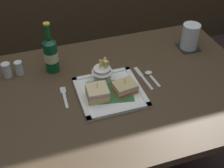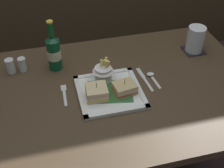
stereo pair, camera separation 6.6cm
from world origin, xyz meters
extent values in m
cube|color=#413121|center=(0.00, 0.00, 0.71)|extent=(1.27, 0.84, 0.04)
cylinder|color=#442F17|center=(0.56, 0.34, 0.35)|extent=(0.08, 0.08, 0.69)
cube|color=white|center=(-0.03, -0.02, 0.74)|extent=(0.27, 0.27, 0.01)
cube|color=#336A36|center=(-0.03, -0.02, 0.74)|extent=(0.22, 0.18, 0.00)
cube|color=white|center=(-0.03, -0.15, 0.74)|extent=(0.27, 0.02, 0.01)
cube|color=white|center=(-0.03, 0.10, 0.74)|extent=(0.27, 0.02, 0.01)
cube|color=white|center=(-0.15, -0.02, 0.74)|extent=(0.02, 0.27, 0.01)
cube|color=white|center=(0.10, -0.02, 0.74)|extent=(0.02, 0.27, 0.01)
cube|color=#D8B18E|center=(-0.09, -0.04, 0.75)|extent=(0.09, 0.09, 0.01)
cube|color=#E1C149|center=(-0.09, -0.04, 0.76)|extent=(0.09, 0.09, 0.01)
cube|color=#D7BD86|center=(-0.09, -0.04, 0.77)|extent=(0.09, 0.09, 0.01)
cube|color=#DC9C91|center=(-0.09, -0.04, 0.78)|extent=(0.09, 0.09, 0.01)
cube|color=beige|center=(-0.09, -0.04, 0.79)|extent=(0.09, 0.09, 0.01)
cylinder|color=tan|center=(-0.09, -0.04, 0.78)|extent=(0.00, 0.00, 0.08)
cube|color=tan|center=(0.03, -0.04, 0.74)|extent=(0.10, 0.09, 0.01)
cube|color=#C0483A|center=(0.03, -0.04, 0.75)|extent=(0.10, 0.09, 0.01)
cube|color=tan|center=(0.03, -0.04, 0.76)|extent=(0.10, 0.09, 0.01)
cube|color=pink|center=(0.03, -0.04, 0.77)|extent=(0.10, 0.09, 0.01)
cube|color=tan|center=(0.03, -0.04, 0.78)|extent=(0.10, 0.09, 0.01)
cylinder|color=tan|center=(0.03, -0.04, 0.78)|extent=(0.00, 0.00, 0.07)
cylinder|color=white|center=(-0.03, 0.06, 0.77)|extent=(0.07, 0.07, 0.07)
cone|color=white|center=(-0.03, 0.06, 0.80)|extent=(0.09, 0.09, 0.03)
cube|color=#E3B753|center=(-0.02, 0.08, 0.81)|extent=(0.02, 0.02, 0.06)
cube|color=#DBBE5A|center=(-0.04, 0.07, 0.81)|extent=(0.02, 0.01, 0.07)
cube|color=#F2CA66|center=(-0.02, 0.06, 0.82)|extent=(0.02, 0.03, 0.08)
cube|color=#F0CD6B|center=(-0.02, 0.06, 0.80)|extent=(0.01, 0.02, 0.05)
cube|color=#E4C370|center=(-0.02, 0.06, 0.81)|extent=(0.01, 0.02, 0.07)
cube|color=#E2CF6B|center=(-0.02, 0.07, 0.80)|extent=(0.01, 0.02, 0.05)
cube|color=#E8DC7F|center=(-0.04, 0.06, 0.81)|extent=(0.01, 0.02, 0.07)
cube|color=#DEB25E|center=(-0.01, 0.07, 0.81)|extent=(0.01, 0.02, 0.06)
cube|color=#F3D17A|center=(-0.02, 0.08, 0.81)|extent=(0.03, 0.02, 0.07)
cylinder|color=#0D4C29|center=(-0.23, 0.22, 0.81)|extent=(0.06, 0.06, 0.15)
cone|color=#14432C|center=(-0.23, 0.22, 0.89)|extent=(0.06, 0.06, 0.02)
cylinder|color=#0F4F22|center=(-0.23, 0.22, 0.94)|extent=(0.02, 0.02, 0.07)
cylinder|color=gold|center=(-0.23, 0.22, 0.97)|extent=(0.03, 0.03, 0.01)
cylinder|color=beige|center=(-0.23, 0.22, 0.81)|extent=(0.06, 0.06, 0.05)
cube|color=black|center=(0.47, 0.19, 0.73)|extent=(0.10, 0.10, 0.00)
cylinder|color=silver|center=(0.47, 0.19, 0.80)|extent=(0.09, 0.09, 0.13)
cylinder|color=silver|center=(0.47, 0.19, 0.76)|extent=(0.08, 0.08, 0.06)
cube|color=silver|center=(-0.22, -0.01, 0.73)|extent=(0.02, 0.10, 0.00)
cube|color=silver|center=(-0.21, 0.06, 0.73)|extent=(0.03, 0.04, 0.00)
cube|color=silver|center=(0.15, -0.01, 0.73)|extent=(0.02, 0.10, 0.00)
cube|color=silver|center=(0.15, 0.08, 0.73)|extent=(0.02, 0.07, 0.00)
cube|color=silver|center=(0.19, -0.01, 0.73)|extent=(0.02, 0.09, 0.00)
ellipsoid|color=silver|center=(0.19, 0.05, 0.74)|extent=(0.04, 0.03, 0.01)
cylinder|color=silver|center=(-0.43, 0.24, 0.76)|extent=(0.04, 0.04, 0.06)
cylinder|color=white|center=(-0.43, 0.24, 0.75)|extent=(0.03, 0.03, 0.03)
cylinder|color=silver|center=(-0.43, 0.24, 0.80)|extent=(0.04, 0.04, 0.01)
cylinder|color=silver|center=(-0.38, 0.24, 0.76)|extent=(0.03, 0.03, 0.06)
cylinder|color=#38371A|center=(-0.38, 0.24, 0.75)|extent=(0.03, 0.03, 0.03)
cylinder|color=silver|center=(-0.38, 0.24, 0.79)|extent=(0.04, 0.04, 0.01)
camera|label=1|loc=(-0.32, -0.97, 1.60)|focal=49.35mm
camera|label=2|loc=(-0.26, -0.98, 1.60)|focal=49.35mm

